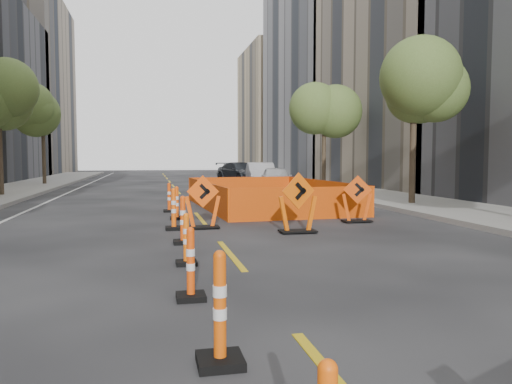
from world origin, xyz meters
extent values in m
plane|color=black|center=(0.00, 0.00, 0.00)|extent=(140.00, 140.00, 0.00)
cube|color=gray|center=(9.00, 12.00, 0.07)|extent=(4.00, 90.00, 0.15)
cube|color=gray|center=(-17.00, 55.60, 10.00)|extent=(12.00, 20.00, 20.00)
cube|color=gray|center=(17.00, 23.80, 7.00)|extent=(12.00, 16.00, 14.00)
cube|color=gray|center=(17.00, 40.20, 10.00)|extent=(12.00, 18.00, 20.00)
cube|color=tan|center=(17.00, 58.60, 8.00)|extent=(12.00, 14.00, 16.00)
cylinder|color=#382B1E|center=(-8.40, 20.00, 1.57)|extent=(0.24, 0.24, 3.15)
cylinder|color=#382B1E|center=(-8.40, 30.00, 1.57)|extent=(0.24, 0.24, 3.15)
sphere|color=#4A5F28|center=(-8.40, 30.00, 4.55)|extent=(2.80, 2.80, 2.80)
cylinder|color=#382B1E|center=(8.40, 12.00, 1.57)|extent=(0.24, 0.24, 3.15)
sphere|color=#4A5F28|center=(8.40, 12.00, 4.55)|extent=(2.80, 2.80, 2.80)
cylinder|color=#382B1E|center=(8.40, 22.00, 1.57)|extent=(0.24, 0.24, 3.15)
sphere|color=#4A5F28|center=(8.40, 22.00, 4.55)|extent=(2.80, 2.80, 2.80)
imported|color=silver|center=(5.28, 21.02, 0.71)|extent=(2.37, 4.38, 1.42)
imported|color=#B1B0B6|center=(5.56, 26.06, 0.78)|extent=(2.17, 4.89, 1.56)
imported|color=black|center=(5.25, 31.67, 0.77)|extent=(3.59, 5.67, 1.53)
camera|label=1|loc=(-1.53, -5.54, 1.91)|focal=35.00mm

